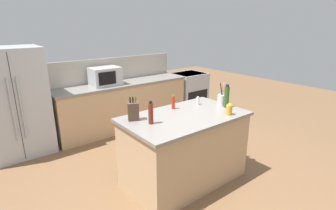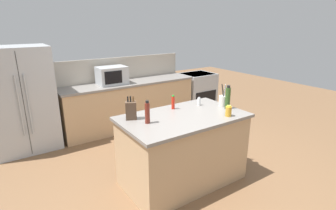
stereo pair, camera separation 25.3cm
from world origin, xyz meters
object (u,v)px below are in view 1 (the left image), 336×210
Objects in this scene: refrigerator at (13,103)px; hot_sauce_bottle at (173,102)px; salt_shaker at (198,101)px; knife_block at (133,111)px; utensil_crock at (222,99)px; vinegar_bottle at (151,113)px; honey_jar at (229,110)px; microwave at (105,76)px; olive_oil_bottle at (227,97)px; range_oven at (189,92)px.

refrigerator reaches higher than hot_sauce_bottle.
hot_sauce_bottle is 0.41m from salt_shaker.
knife_block is 0.91× the size of utensil_crock.
honey_jar is at bearing -20.39° from vinegar_bottle.
microwave is 2.58m from honey_jar.
range_oven is at bearing 58.34° from olive_oil_bottle.
olive_oil_bottle is (0.22, 0.23, 0.09)m from honey_jar.
olive_oil_bottle is (0.72, -2.30, -0.01)m from microwave.
microwave is at bearing 92.84° from hot_sauce_bottle.
knife_block is at bearing -63.12° from refrigerator.
hot_sauce_bottle is at bearing 123.34° from honey_jar.
knife_block is 2.43× the size of salt_shaker.
utensil_crock reaches higher than honey_jar.
range_oven is 7.72× the size of salt_shaker.
microwave is (1.57, -0.05, 0.24)m from refrigerator.
utensil_crock is (0.76, -2.19, -0.09)m from microwave.
utensil_crock reaches higher than hot_sauce_bottle.
vinegar_bottle is 0.85× the size of olive_oil_bottle.
hot_sauce_bottle is 0.60× the size of olive_oil_bottle.
microwave is 1.66× the size of olive_oil_bottle.
refrigerator is at bearing 128.78° from honey_jar.
knife_block is at bearing 150.98° from honey_jar.
range_oven is 3.32× the size of vinegar_bottle.
olive_oil_bottle reaches higher than vinegar_bottle.
olive_oil_bottle reaches higher than knife_block.
honey_jar is 1.18× the size of salt_shaker.
vinegar_bottle is 1.41× the size of hot_sauce_bottle.
salt_shaker reaches higher than range_oven.
utensil_crock is at bearing -122.38° from range_oven.
microwave is 2.22m from vinegar_bottle.
salt_shaker is at bearing -75.91° from microwave.
olive_oil_bottle reaches higher than hot_sauce_bottle.
knife_block is 1.05× the size of vinegar_bottle.
honey_jar is 0.75m from hot_sauce_bottle.
refrigerator reaches higher than range_oven.
utensil_crock is (-1.39, -2.19, 0.56)m from range_oven.
range_oven is 2.85m from hot_sauce_bottle.
refrigerator is 1.88× the size of range_oven.
vinegar_bottle is (-0.97, 0.36, 0.06)m from honey_jar.
honey_jar is at bearing -78.66° from microwave.
refrigerator is at bearing 116.46° from vinegar_bottle.
vinegar_bottle is (1.11, -2.22, 0.21)m from refrigerator.
microwave reaches higher than utensil_crock.
utensil_crock is 1.64× the size of hot_sauce_bottle.
range_oven is (3.71, -0.05, -0.40)m from refrigerator.
utensil_crock is at bearing -0.95° from vinegar_bottle.
utensil_crock reaches higher than salt_shaker.
olive_oil_bottle reaches higher than utensil_crock.
vinegar_bottle is at bearing 173.67° from olive_oil_bottle.
salt_shaker is at bearing 140.07° from utensil_crock.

